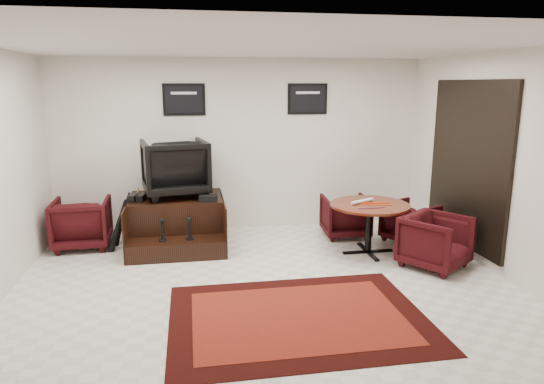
{
  "coord_description": "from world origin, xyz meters",
  "views": [
    {
      "loc": [
        -0.84,
        -5.41,
        2.4
      ],
      "look_at": [
        0.24,
        0.9,
        0.96
      ],
      "focal_mm": 32.0,
      "sensor_mm": 36.0,
      "label": 1
    }
  ],
  "objects": [
    {
      "name": "shine_podium",
      "position": [
        -1.07,
        1.81,
        0.33
      ],
      "size": [
        1.4,
        1.44,
        0.72
      ],
      "color": "black",
      "rests_on": "ground"
    },
    {
      "name": "armchair_side",
      "position": [
        -2.47,
        1.9,
        0.41
      ],
      "size": [
        0.82,
        0.77,
        0.81
      ],
      "primitive_type": "imported",
      "rotation": [
        0.0,
        0.0,
        3.18
      ],
      "color": "black",
      "rests_on": "ground"
    },
    {
      "name": "umbrella_hooked",
      "position": [
        -1.88,
        1.86,
        0.43
      ],
      "size": [
        0.32,
        0.12,
        0.85
      ],
      "primitive_type": null,
      "color": "black",
      "rests_on": "ground"
    },
    {
      "name": "shoes_pair",
      "position": [
        -1.62,
        1.72,
        0.77
      ],
      "size": [
        0.26,
        0.3,
        0.1
      ],
      "color": "black",
      "rests_on": "shine_podium"
    },
    {
      "name": "area_rug",
      "position": [
        0.21,
        -0.86,
        0.01
      ],
      "size": [
        2.66,
        2.0,
        0.01
      ],
      "color": "black",
      "rests_on": "ground"
    },
    {
      "name": "ground",
      "position": [
        0.0,
        0.0,
        0.0
      ],
      "size": [
        6.0,
        6.0,
        0.0
      ],
      "primitive_type": "plane",
      "color": "silver",
      "rests_on": "ground"
    },
    {
      "name": "table_chair_window",
      "position": [
        2.46,
        1.29,
        0.35
      ],
      "size": [
        0.86,
        0.88,
        0.69
      ],
      "primitive_type": "imported",
      "rotation": [
        0.0,
        0.0,
        2.02
      ],
      "color": "black",
      "rests_on": "ground"
    },
    {
      "name": "umbrella_black",
      "position": [
        -1.91,
        1.6,
        0.4
      ],
      "size": [
        0.3,
        0.11,
        0.8
      ],
      "primitive_type": null,
      "color": "black",
      "rests_on": "ground"
    },
    {
      "name": "polish_kit",
      "position": [
        -0.6,
        1.52,
        0.76
      ],
      "size": [
        0.28,
        0.21,
        0.09
      ],
      "primitive_type": "cube",
      "rotation": [
        0.0,
        0.0,
        -0.12
      ],
      "color": "black",
      "rests_on": "shine_podium"
    },
    {
      "name": "table_chair_corner",
      "position": [
        2.32,
        0.24,
        0.39
      ],
      "size": [
        1.03,
        1.02,
        0.78
      ],
      "primitive_type": "imported",
      "rotation": [
        0.0,
        0.0,
        0.62
      ],
      "color": "black",
      "rests_on": "ground"
    },
    {
      "name": "table_clutter",
      "position": [
        1.69,
        0.85,
        0.74
      ],
      "size": [
        0.57,
        0.31,
        0.01
      ],
      "color": "#EB450D",
      "rests_on": "meeting_table"
    },
    {
      "name": "meeting_table",
      "position": [
        1.65,
        0.92,
        0.64
      ],
      "size": [
        1.12,
        1.12,
        0.73
      ],
      "color": "#401609",
      "rests_on": "ground"
    },
    {
      "name": "shine_chair",
      "position": [
        -1.07,
        1.95,
        1.2
      ],
      "size": [
        1.06,
        1.01,
        0.96
      ],
      "primitive_type": "imported",
      "rotation": [
        0.0,
        0.0,
        3.31
      ],
      "color": "black",
      "rests_on": "shine_podium"
    },
    {
      "name": "paper_roll",
      "position": [
        1.56,
        1.0,
        0.75
      ],
      "size": [
        0.4,
        0.23,
        0.05
      ],
      "primitive_type": "cylinder",
      "rotation": [
        0.0,
        1.57,
        0.47
      ],
      "color": "silver",
      "rests_on": "meeting_table"
    },
    {
      "name": "room_shell",
      "position": [
        0.41,
        0.12,
        1.79
      ],
      "size": [
        6.02,
        5.02,
        2.81
      ],
      "color": "white",
      "rests_on": "ground"
    },
    {
      "name": "table_chair_back",
      "position": [
        1.57,
        1.75,
        0.36
      ],
      "size": [
        0.74,
        0.69,
        0.72
      ],
      "primitive_type": "imported",
      "rotation": [
        0.0,
        0.0,
        3.08
      ],
      "color": "black",
      "rests_on": "ground"
    }
  ]
}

